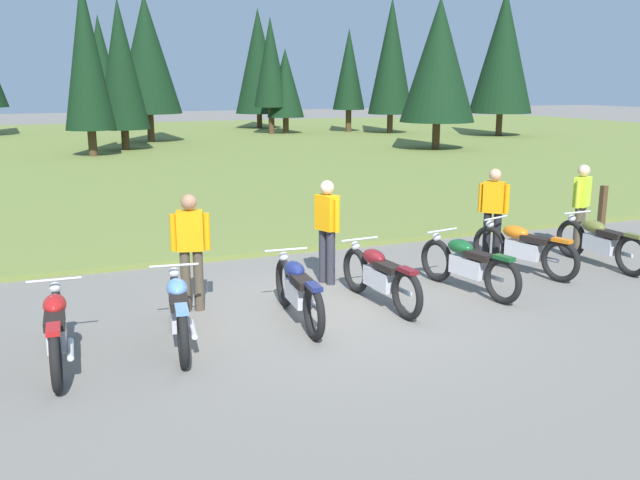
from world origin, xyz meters
The scene contains 15 objects.
ground_plane centered at (0.00, 0.00, 0.00)m, with size 140.00×140.00×0.00m, color slate.
grass_moorland centered at (0.00, 25.32, 0.05)m, with size 80.00×44.00×0.10m, color olive.
forest_treeline centered at (2.78, 29.47, 4.45)m, with size 43.75×28.66×8.93m.
motorcycle_red centered at (-3.72, -0.58, 0.44)m, with size 0.62×2.10×0.88m.
motorcycle_sky_blue centered at (-2.31, -0.46, 0.44)m, with size 0.62×2.10×0.88m.
motorcycle_navy centered at (-0.66, -0.21, 0.44)m, with size 0.62×2.10×0.88m.
motorcycle_maroon centered at (0.69, 0.00, 0.44)m, with size 0.62×2.10×0.88m.
motorcycle_british_green centered at (2.24, 0.06, 0.44)m, with size 0.70×2.08×0.88m.
motorcycle_orange centered at (3.73, 0.61, 0.44)m, with size 0.82×2.04×0.88m.
motorcycle_olive centered at (5.26, 0.45, 0.44)m, with size 0.62×2.10×0.88m.
rider_near_row_end centered at (3.76, 1.54, 0.95)m, with size 0.41×0.42×1.67m.
rider_checking_bike centered at (-1.88, 0.78, 0.95)m, with size 0.54×0.30×1.67m.
rider_with_back_turned centered at (0.41, 1.30, 0.95)m, with size 0.33×0.52×1.67m.
rider_in_hivis_vest centered at (5.68, 1.41, 0.95)m, with size 0.49×0.37×1.67m.
trail_marker_post centered at (7.30, 2.50, 0.52)m, with size 0.12×0.12×1.03m, color #47331E.
Camera 1 is at (-3.76, -8.50, 3.17)m, focal length 38.52 mm.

